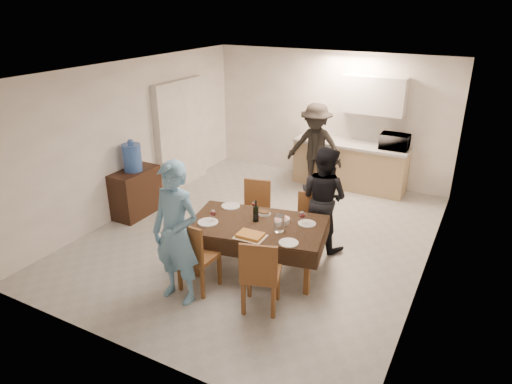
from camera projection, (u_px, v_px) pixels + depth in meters
floor at (261, 234)px, 7.37m from camera, size 5.00×6.00×0.02m
ceiling at (262, 70)px, 6.35m from camera, size 5.00×6.00×0.02m
wall_back at (329, 117)px, 9.30m from camera, size 5.00×0.02×2.60m
wall_front at (119, 246)px, 4.42m from camera, size 5.00×0.02×2.60m
wall_left at (134, 137)px, 7.94m from camera, size 0.02×6.00×2.60m
wall_right at (436, 188)px, 5.78m from camera, size 0.02×6.00×2.60m
stub_partition at (181, 134)px, 8.98m from camera, size 0.15×1.40×2.10m
kitchen_base_cabinet at (350, 166)px, 9.12m from camera, size 2.20×0.60×0.86m
kitchen_worktop at (351, 144)px, 8.94m from camera, size 2.24×0.64×0.05m
upper_cabinet at (373, 95)px, 8.55m from camera, size 1.20×0.34×0.70m
dining_table at (257, 226)px, 6.18m from camera, size 1.99×1.40×0.71m
chair_near_left at (194, 250)px, 5.72m from camera, size 0.47×0.48×0.54m
chair_near_right at (257, 269)px, 5.33m from camera, size 0.56×0.57×0.53m
chair_far_left at (252, 208)px, 6.95m from camera, size 0.51×0.52×0.50m
chair_far_right at (306, 222)px, 6.57m from camera, size 0.48×0.48×0.49m
console at (136, 192)px, 7.92m from camera, size 0.44×0.88×0.82m
water_jug at (132, 158)px, 7.67m from camera, size 0.31×0.31×0.46m
wine_bottle at (256, 211)px, 6.17m from camera, size 0.08×0.08×0.31m
water_pitcher at (279, 223)px, 5.93m from camera, size 0.14×0.14×0.22m
savoury_tart at (250, 235)px, 5.81m from camera, size 0.39×0.29×0.05m
salad_bowl at (283, 220)px, 6.17m from camera, size 0.18×0.18×0.07m
mushroom_dish at (263, 214)px, 6.41m from camera, size 0.19×0.19×0.03m
wine_glass_a at (213, 216)px, 6.17m from camera, size 0.08×0.08×0.19m
wine_glass_b at (302, 218)px, 6.09m from camera, size 0.09×0.09×0.20m
wine_glass_c at (255, 206)px, 6.46m from camera, size 0.08×0.08×0.17m
plate_near_left at (208, 222)px, 6.18m from camera, size 0.28×0.28×0.02m
plate_near_right at (289, 243)px, 5.66m from camera, size 0.25×0.25×0.01m
plate_far_left at (231, 206)px, 6.67m from camera, size 0.27×0.27×0.02m
plate_far_right at (307, 224)px, 6.15m from camera, size 0.24×0.24×0.01m
microwave at (395, 142)px, 8.52m from camera, size 0.52×0.35×0.29m
person_near at (176, 234)px, 5.47m from camera, size 0.68×0.46×1.82m
person_far at (323, 198)px, 6.75m from camera, size 0.89×0.76×1.59m
person_kitchen at (315, 147)px, 8.84m from camera, size 1.11×0.64×1.72m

